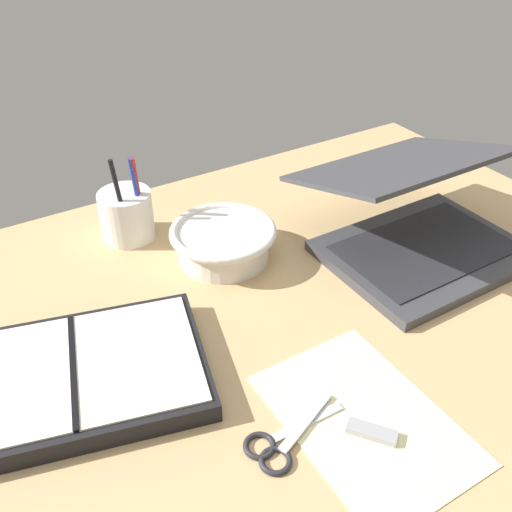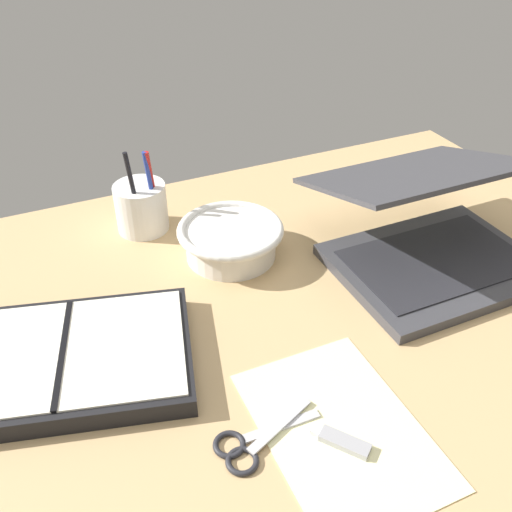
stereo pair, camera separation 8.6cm
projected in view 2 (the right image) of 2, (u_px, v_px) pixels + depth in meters
The scene contains 8 objects.
desk_top at pixel (259, 344), 81.73cm from camera, with size 140.00×100.00×2.00cm, color tan.
laptop at pixel (428, 232), 93.78cm from camera, with size 32.37×33.30×17.66cm.
bowl at pixel (231, 239), 95.99cm from camera, with size 17.92×17.92×5.97cm.
pen_cup at pixel (142, 207), 102.34cm from camera, with size 9.28×9.28×16.31cm.
planner at pixel (65, 360), 75.66cm from camera, with size 37.95×30.00×3.30cm.
scissors at pixel (248, 446), 66.17cm from camera, with size 13.66×7.02×0.80cm.
paper_sheet_front at pixel (341, 428), 68.43cm from camera, with size 18.08×26.29×0.16cm, color #F4EFB2.
usb_drive at pixel (343, 442), 66.37cm from camera, with size 5.62×6.71×1.00cm.
Camera 2 is at (-24.93, -53.78, 58.66)cm, focal length 40.00 mm.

